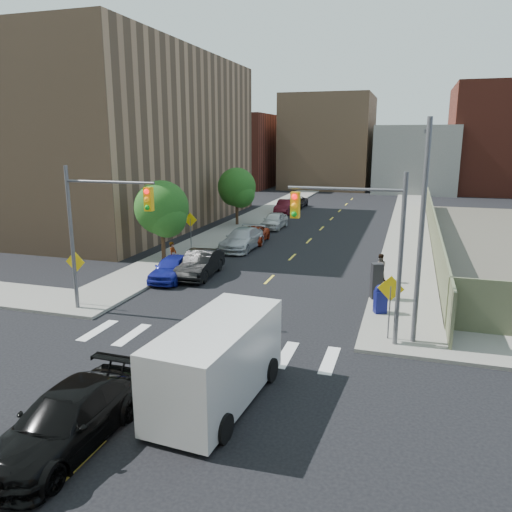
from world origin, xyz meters
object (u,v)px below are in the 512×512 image
Objects in this scene: payphone at (377,281)px; parked_car_red at (252,235)px; black_sedan at (67,419)px; parked_car_white at (274,221)px; parked_car_silver at (242,239)px; parked_car_black at (200,264)px; pedestrian_east at (380,268)px; mailbox at (380,299)px; parked_car_grey at (296,202)px; parked_car_blue at (172,268)px; parked_car_maroon at (285,207)px; pedestrian_west at (173,256)px; cargo_van at (220,358)px.

parked_car_red is at bearing 110.19° from payphone.
parked_car_white is at bearing 97.05° from black_sedan.
parked_car_red is at bearing 92.36° from parked_car_silver.
pedestrian_east is (10.50, 1.58, 0.17)m from parked_car_black.
mailbox is (10.89, -21.05, 0.06)m from parked_car_white.
parked_car_grey is at bearing 88.57° from parked_car_black.
pedestrian_east is (-0.04, 3.24, -0.11)m from payphone.
parked_car_red is at bearing -49.57° from pedestrian_east.
parked_car_blue is 9.18m from parked_car_silver.
pedestrian_west reaches higher than parked_car_maroon.
parked_car_silver reaches higher than black_sedan.
parked_car_white is at bearing -65.49° from pedestrian_east.
parked_car_silver is 23.88m from parked_car_grey.
mailbox is 2.24m from payphone.
parked_car_black reaches higher than parked_car_maroon.
pedestrian_east is at bearing -28.69° from parked_car_silver.
pedestrian_east reaches higher than parked_car_blue.
parked_car_blue is 18.42m from parked_car_white.
pedestrian_east is (10.50, -6.32, 0.18)m from parked_car_silver.
pedestrian_west is at bearing -89.79° from parked_car_grey.
parked_car_maroon is at bearing 89.02° from parked_car_black.
parked_car_grey is at bearing 84.64° from mailbox.
cargo_van is (6.46, -21.21, 0.62)m from parked_car_silver.
cargo_van is 4.42× the size of mailbox.
parked_car_white is 23.70m from mailbox.
parked_car_blue is at bearing -95.79° from parked_car_silver.
parked_car_blue is 0.79× the size of black_sedan.
payphone is at bearing -53.25° from parked_car_red.
cargo_van is (6.46, -13.31, 0.61)m from parked_car_black.
parked_car_silver is 18.76m from parked_car_maroon.
parked_car_silver is 3.98× the size of mailbox.
mailbox is 13.72m from pedestrian_west.
black_sedan is at bearing -135.95° from payphone.
parked_car_black is at bearing 136.24° from mailbox.
mailbox is at bearing -44.85° from parked_car_silver.
pedestrian_west is (-2.10, 0.56, 0.23)m from parked_car_black.
cargo_van reaches higher than parked_car_blue.
parked_car_silver is 0.90× the size of cargo_van.
cargo_van reaches higher than parked_car_black.
parked_car_grey is at bearing 85.71° from parked_car_blue.
pedestrian_east is (7.10, 18.48, 0.18)m from black_sedan.
parked_car_white is at bearing 93.09° from mailbox.
cargo_van is 10.45m from mailbox.
parked_car_red is 24.63m from cargo_van.
parked_car_grey is 0.79× the size of cargo_van.
black_sedan is 0.90× the size of cargo_van.
parked_car_silver is 3.08× the size of pedestrian_west.
parked_car_blue is at bearing -88.32° from parked_car_grey.
parked_car_grey is (0.00, 32.92, -0.07)m from parked_car_blue.
black_sedan is (3.40, -16.90, -0.01)m from parked_car_black.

